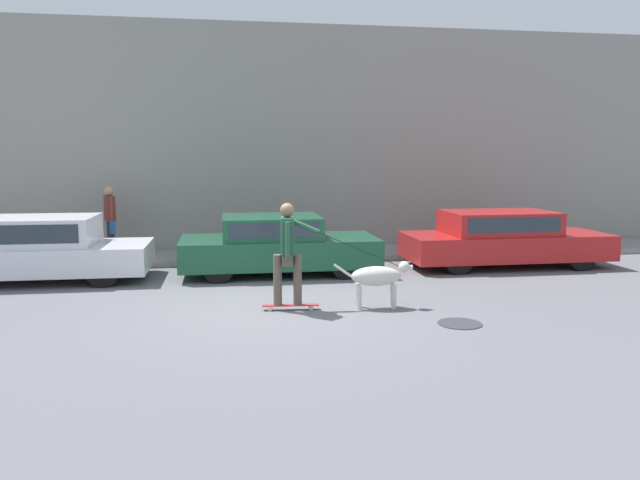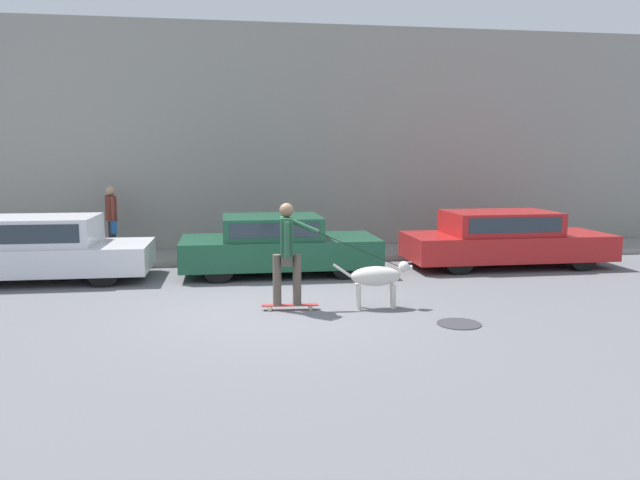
{
  "view_description": "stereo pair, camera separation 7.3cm",
  "coord_description": "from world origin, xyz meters",
  "px_view_note": "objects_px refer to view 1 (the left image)",
  "views": [
    {
      "loc": [
        -0.91,
        -9.72,
        2.49
      ],
      "look_at": [
        0.96,
        1.24,
        0.95
      ],
      "focal_mm": 35.0,
      "sensor_mm": 36.0,
      "label": 1
    },
    {
      "loc": [
        -0.84,
        -9.73,
        2.49
      ],
      "look_at": [
        0.96,
        1.24,
        0.95
      ],
      "focal_mm": 35.0,
      "sensor_mm": 36.0,
      "label": 2
    }
  ],
  "objects_px": {
    "parked_car_2": "(503,239)",
    "dog": "(378,277)",
    "skateboarder": "(288,249)",
    "parked_car_0": "(40,250)",
    "pedestrian_with_bag": "(110,217)",
    "parked_car_1": "(277,245)"
  },
  "relations": [
    {
      "from": "parked_car_2",
      "to": "dog",
      "type": "relative_size",
      "value": 3.46
    },
    {
      "from": "parked_car_2",
      "to": "skateboarder",
      "type": "distance_m",
      "value": 6.05
    },
    {
      "from": "parked_car_0",
      "to": "pedestrian_with_bag",
      "type": "height_order",
      "value": "pedestrian_with_bag"
    },
    {
      "from": "parked_car_0",
      "to": "skateboarder",
      "type": "xyz_separation_m",
      "value": [
        4.54,
        -3.1,
        0.37
      ]
    },
    {
      "from": "dog",
      "to": "skateboarder",
      "type": "height_order",
      "value": "skateboarder"
    },
    {
      "from": "skateboarder",
      "to": "pedestrian_with_bag",
      "type": "xyz_separation_m",
      "value": [
        -3.53,
        5.27,
        0.04
      ]
    },
    {
      "from": "dog",
      "to": "pedestrian_with_bag",
      "type": "height_order",
      "value": "pedestrian_with_bag"
    },
    {
      "from": "parked_car_1",
      "to": "skateboarder",
      "type": "xyz_separation_m",
      "value": [
        -0.13,
        -3.1,
        0.4
      ]
    },
    {
      "from": "parked_car_2",
      "to": "skateboarder",
      "type": "xyz_separation_m",
      "value": [
        -5.18,
        -3.1,
        0.39
      ]
    },
    {
      "from": "parked_car_0",
      "to": "parked_car_1",
      "type": "xyz_separation_m",
      "value": [
        4.68,
        -0.0,
        -0.03
      ]
    },
    {
      "from": "pedestrian_with_bag",
      "to": "parked_car_0",
      "type": "bearing_deg",
      "value": 46.09
    },
    {
      "from": "parked_car_0",
      "to": "parked_car_1",
      "type": "distance_m",
      "value": 4.68
    },
    {
      "from": "parked_car_0",
      "to": "parked_car_1",
      "type": "relative_size",
      "value": 1.01
    },
    {
      "from": "dog",
      "to": "parked_car_1",
      "type": "bearing_deg",
      "value": 115.77
    },
    {
      "from": "parked_car_2",
      "to": "pedestrian_with_bag",
      "type": "height_order",
      "value": "pedestrian_with_bag"
    },
    {
      "from": "dog",
      "to": "parked_car_0",
      "type": "bearing_deg",
      "value": 155.37
    },
    {
      "from": "parked_car_0",
      "to": "dog",
      "type": "height_order",
      "value": "parked_car_0"
    },
    {
      "from": "parked_car_1",
      "to": "parked_car_2",
      "type": "distance_m",
      "value": 5.04
    },
    {
      "from": "parked_car_1",
      "to": "skateboarder",
      "type": "distance_m",
      "value": 3.13
    },
    {
      "from": "parked_car_0",
      "to": "parked_car_2",
      "type": "xyz_separation_m",
      "value": [
        9.72,
        -0.0,
        -0.02
      ]
    },
    {
      "from": "parked_car_1",
      "to": "pedestrian_with_bag",
      "type": "relative_size",
      "value": 2.53
    },
    {
      "from": "parked_car_0",
      "to": "pedestrian_with_bag",
      "type": "relative_size",
      "value": 2.55
    }
  ]
}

